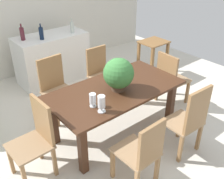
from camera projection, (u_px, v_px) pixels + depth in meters
name	position (u px, v px, depth m)	size (l,w,h in m)	color
ground_plane	(104.00, 122.00, 4.28)	(7.04, 7.04, 0.00)	silver
back_wall	(25.00, 12.00, 5.36)	(6.40, 0.10, 2.60)	beige
dining_table	(116.00, 96.00, 3.76)	(1.95, 1.00, 0.76)	#422616
chair_foot_end	(170.00, 77.00, 4.50)	(0.47, 0.49, 0.97)	olive
chair_near_right	(190.00, 119.00, 3.38)	(0.48, 0.44, 1.05)	olive
chair_far_right	(99.00, 71.00, 4.70)	(0.45, 0.41, 0.97)	olive
chair_near_left	(142.00, 152.00, 2.92)	(0.43, 0.49, 0.97)	olive
chair_head_end	(37.00, 136.00, 3.12)	(0.48, 0.48, 1.01)	olive
chair_far_left	(55.00, 85.00, 4.21)	(0.50, 0.48, 1.01)	olive
flower_centerpiece	(119.00, 74.00, 3.55)	(0.43, 0.43, 0.47)	#4C3828
crystal_vase_left	(101.00, 103.00, 3.14)	(0.10, 0.10, 0.22)	silver
crystal_vase_center_near	(93.00, 99.00, 3.25)	(0.08, 0.08, 0.18)	silver
wine_glass	(123.00, 65.00, 4.13)	(0.07, 0.07, 0.16)	silver
kitchen_counter	(53.00, 58.00, 5.33)	(1.40, 0.69, 0.98)	silver
wine_bottle_dark	(72.00, 27.00, 5.14)	(0.07, 0.07, 0.30)	#B2BFB7
wine_bottle_clear	(22.00, 34.00, 4.78)	(0.08, 0.08, 0.31)	#511E28
wine_bottle_tall	(41.00, 33.00, 4.81)	(0.08, 0.08, 0.30)	#0F1E38
side_table	(153.00, 52.00, 5.46)	(0.54, 0.47, 0.78)	brown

